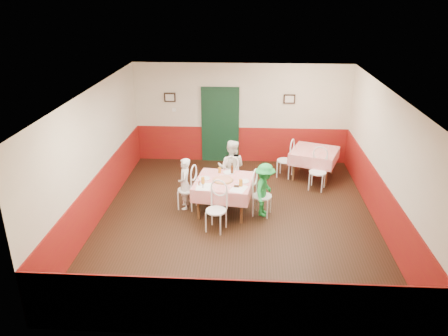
# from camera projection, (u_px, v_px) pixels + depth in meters

# --- Properties ---
(floor) EXTENTS (7.00, 7.00, 0.00)m
(floor) POSITION_uv_depth(u_px,v_px,m) (237.00, 219.00, 9.52)
(floor) COLOR black
(floor) RESTS_ON ground
(ceiling) EXTENTS (7.00, 7.00, 0.00)m
(ceiling) POSITION_uv_depth(u_px,v_px,m) (239.00, 92.00, 8.45)
(ceiling) COLOR white
(ceiling) RESTS_ON back_wall
(back_wall) EXTENTS (6.00, 0.10, 2.80)m
(back_wall) POSITION_uv_depth(u_px,v_px,m) (242.00, 114.00, 12.21)
(back_wall) COLOR beige
(back_wall) RESTS_ON ground
(front_wall) EXTENTS (6.00, 0.10, 2.80)m
(front_wall) POSITION_uv_depth(u_px,v_px,m) (230.00, 255.00, 5.76)
(front_wall) COLOR beige
(front_wall) RESTS_ON ground
(left_wall) EXTENTS (0.10, 7.00, 2.80)m
(left_wall) POSITION_uv_depth(u_px,v_px,m) (95.00, 156.00, 9.15)
(left_wall) COLOR beige
(left_wall) RESTS_ON ground
(right_wall) EXTENTS (0.10, 7.00, 2.80)m
(right_wall) POSITION_uv_depth(u_px,v_px,m) (386.00, 162.00, 8.82)
(right_wall) COLOR beige
(right_wall) RESTS_ON ground
(wainscot_back) EXTENTS (6.00, 0.03, 1.00)m
(wainscot_back) POSITION_uv_depth(u_px,v_px,m) (241.00, 144.00, 12.54)
(wainscot_back) COLOR maroon
(wainscot_back) RESTS_ON ground
(wainscot_front) EXTENTS (6.00, 0.03, 1.00)m
(wainscot_front) POSITION_uv_depth(u_px,v_px,m) (229.00, 309.00, 6.12)
(wainscot_front) COLOR maroon
(wainscot_front) RESTS_ON ground
(wainscot_left) EXTENTS (0.03, 7.00, 1.00)m
(wainscot_left) POSITION_uv_depth(u_px,v_px,m) (100.00, 195.00, 9.50)
(wainscot_left) COLOR maroon
(wainscot_left) RESTS_ON ground
(wainscot_right) EXTENTS (0.03, 7.00, 1.00)m
(wainscot_right) POSITION_uv_depth(u_px,v_px,m) (379.00, 202.00, 9.17)
(wainscot_right) COLOR maroon
(wainscot_right) RESTS_ON ground
(door) EXTENTS (0.96, 0.06, 2.10)m
(door) POSITION_uv_depth(u_px,v_px,m) (220.00, 126.00, 12.33)
(door) COLOR black
(door) RESTS_ON ground
(picture_left) EXTENTS (0.32, 0.03, 0.26)m
(picture_left) POSITION_uv_depth(u_px,v_px,m) (170.00, 97.00, 12.11)
(picture_left) COLOR black
(picture_left) RESTS_ON back_wall
(picture_right) EXTENTS (0.32, 0.03, 0.26)m
(picture_right) POSITION_uv_depth(u_px,v_px,m) (289.00, 99.00, 11.92)
(picture_right) COLOR black
(picture_right) RESTS_ON back_wall
(thermostat) EXTENTS (0.10, 0.03, 0.10)m
(thermostat) POSITION_uv_depth(u_px,v_px,m) (174.00, 110.00, 12.23)
(thermostat) COLOR white
(thermostat) RESTS_ON back_wall
(main_table) EXTENTS (1.37, 1.37, 0.77)m
(main_table) POSITION_uv_depth(u_px,v_px,m) (224.00, 196.00, 9.72)
(main_table) COLOR red
(main_table) RESTS_ON ground
(second_table) EXTENTS (1.44, 1.44, 0.77)m
(second_table) POSITION_uv_depth(u_px,v_px,m) (313.00, 164.00, 11.48)
(second_table) COLOR red
(second_table) RESTS_ON ground
(chair_left) EXTENTS (0.50, 0.50, 0.90)m
(chair_left) POSITION_uv_depth(u_px,v_px,m) (187.00, 190.00, 9.84)
(chair_left) COLOR white
(chair_left) RESTS_ON ground
(chair_right) EXTENTS (0.51, 0.51, 0.90)m
(chair_right) POSITION_uv_depth(u_px,v_px,m) (262.00, 196.00, 9.54)
(chair_right) COLOR white
(chair_right) RESTS_ON ground
(chair_far) EXTENTS (0.44, 0.44, 0.90)m
(chair_far) POSITION_uv_depth(u_px,v_px,m) (231.00, 178.00, 10.46)
(chair_far) COLOR white
(chair_far) RESTS_ON ground
(chair_near) EXTENTS (0.53, 0.53, 0.90)m
(chair_near) POSITION_uv_depth(u_px,v_px,m) (216.00, 211.00, 8.92)
(chair_near) COLOR white
(chair_near) RESTS_ON ground
(chair_second_a) EXTENTS (0.54, 0.54, 0.90)m
(chair_second_a) POSITION_uv_depth(u_px,v_px,m) (285.00, 161.00, 11.50)
(chair_second_a) COLOR white
(chair_second_a) RESTS_ON ground
(chair_second_b) EXTENTS (0.54, 0.54, 0.90)m
(chair_second_b) POSITION_uv_depth(u_px,v_px,m) (318.00, 172.00, 10.76)
(chair_second_b) COLOR white
(chair_second_b) RESTS_ON ground
(pizza) EXTENTS (0.48, 0.48, 0.03)m
(pizza) POSITION_uv_depth(u_px,v_px,m) (223.00, 180.00, 9.54)
(pizza) COLOR #B74723
(pizza) RESTS_ON main_table
(plate_left) EXTENTS (0.28, 0.28, 0.01)m
(plate_left) POSITION_uv_depth(u_px,v_px,m) (204.00, 178.00, 9.64)
(plate_left) COLOR white
(plate_left) RESTS_ON main_table
(plate_right) EXTENTS (0.28, 0.28, 0.01)m
(plate_right) POSITION_uv_depth(u_px,v_px,m) (243.00, 181.00, 9.50)
(plate_right) COLOR white
(plate_right) RESTS_ON main_table
(plate_far) EXTENTS (0.28, 0.28, 0.01)m
(plate_far) POSITION_uv_depth(u_px,v_px,m) (229.00, 172.00, 9.95)
(plate_far) COLOR white
(plate_far) RESTS_ON main_table
(glass_a) EXTENTS (0.09, 0.09, 0.14)m
(glass_a) POSITION_uv_depth(u_px,v_px,m) (203.00, 180.00, 9.39)
(glass_a) COLOR #BF7219
(glass_a) RESTS_ON main_table
(glass_b) EXTENTS (0.09, 0.09, 0.15)m
(glass_b) POSITION_uv_depth(u_px,v_px,m) (241.00, 183.00, 9.26)
(glass_b) COLOR #BF7219
(glass_b) RESTS_ON main_table
(glass_c) EXTENTS (0.08, 0.08, 0.13)m
(glass_c) POSITION_uv_depth(u_px,v_px,m) (220.00, 170.00, 9.93)
(glass_c) COLOR #BF7219
(glass_c) RESTS_ON main_table
(beer_bottle) EXTENTS (0.07, 0.07, 0.24)m
(beer_bottle) POSITION_uv_depth(u_px,v_px,m) (232.00, 169.00, 9.86)
(beer_bottle) COLOR #381C0A
(beer_bottle) RESTS_ON main_table
(shaker_a) EXTENTS (0.04, 0.04, 0.09)m
(shaker_a) POSITION_uv_depth(u_px,v_px,m) (200.00, 184.00, 9.27)
(shaker_a) COLOR silver
(shaker_a) RESTS_ON main_table
(shaker_b) EXTENTS (0.04, 0.04, 0.09)m
(shaker_b) POSITION_uv_depth(u_px,v_px,m) (203.00, 186.00, 9.18)
(shaker_b) COLOR silver
(shaker_b) RESTS_ON main_table
(shaker_c) EXTENTS (0.04, 0.04, 0.09)m
(shaker_c) POSITION_uv_depth(u_px,v_px,m) (199.00, 183.00, 9.31)
(shaker_c) COLOR #B23319
(shaker_c) RESTS_ON main_table
(menu_left) EXTENTS (0.30, 0.40, 0.00)m
(menu_left) POSITION_uv_depth(u_px,v_px,m) (203.00, 187.00, 9.26)
(menu_left) COLOR white
(menu_left) RESTS_ON main_table
(menu_right) EXTENTS (0.42, 0.48, 0.00)m
(menu_right) POSITION_uv_depth(u_px,v_px,m) (239.00, 189.00, 9.16)
(menu_right) COLOR white
(menu_right) RESTS_ON main_table
(wallet) EXTENTS (0.12, 0.10, 0.02)m
(wallet) POSITION_uv_depth(u_px,v_px,m) (236.00, 186.00, 9.25)
(wallet) COLOR black
(wallet) RESTS_ON main_table
(diner_left) EXTENTS (0.34, 0.47, 1.20)m
(diner_left) POSITION_uv_depth(u_px,v_px,m) (185.00, 184.00, 9.79)
(diner_left) COLOR gray
(diner_left) RESTS_ON ground
(diner_far) EXTENTS (0.74, 0.61, 1.38)m
(diner_far) POSITION_uv_depth(u_px,v_px,m) (231.00, 168.00, 10.41)
(diner_far) COLOR gray
(diner_far) RESTS_ON ground
(diner_right) EXTENTS (0.65, 0.88, 1.21)m
(diner_right) POSITION_uv_depth(u_px,v_px,m) (265.00, 190.00, 9.47)
(diner_right) COLOR gray
(diner_right) RESTS_ON ground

